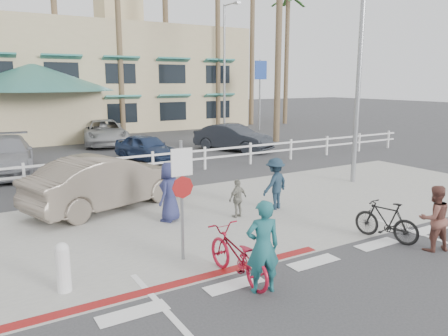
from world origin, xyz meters
TOP-DOWN VIEW (x-y plane):
  - ground at (0.00, 0.00)m, footprint 140.00×140.00m
  - bike_path at (0.00, -2.00)m, footprint 12.00×16.00m
  - sidewalk_plaza at (0.00, 4.50)m, footprint 22.00×7.00m
  - cross_street at (0.00, 8.50)m, footprint 40.00×5.00m
  - parking_lot at (0.00, 18.00)m, footprint 50.00×16.00m
  - curb_red at (-3.00, 1.20)m, footprint 7.00×0.25m
  - rail_fence at (0.50, 10.50)m, footprint 29.40×0.16m
  - building at (2.00, 31.00)m, footprint 28.00×16.00m
  - sign_post at (-2.30, 2.20)m, footprint 0.50×0.10m
  - bollard_0 at (-4.80, 2.00)m, footprint 0.26×0.26m
  - streetlight_0 at (6.50, 5.50)m, footprint 0.60×2.00m
  - streetlight_1 at (12.00, 24.00)m, footprint 0.60×2.00m
  - info_sign at (14.00, 22.00)m, footprint 1.20×0.16m
  - palm_4 at (0.00, 26.00)m, footprint 4.00×4.00m
  - palm_5 at (4.00, 25.00)m, footprint 4.00×4.00m
  - palm_6 at (8.00, 26.00)m, footprint 4.00×4.00m
  - palm_7 at (12.00, 25.00)m, footprint 4.00×4.00m
  - palm_8 at (16.00, 26.00)m, footprint 4.00×4.00m
  - palm_9 at (19.00, 25.00)m, footprint 4.00×4.00m
  - palm_11 at (11.00, 16.00)m, footprint 4.00×4.00m
  - bike_red at (-1.83, 0.78)m, footprint 0.71×1.93m
  - rider_red at (-1.70, 0.13)m, footprint 0.73×0.58m
  - bike_black at (2.42, 0.73)m, footprint 0.82×1.67m
  - rider_black at (2.79, -0.26)m, footprint 0.88×0.78m
  - pedestrian_a at (1.74, 4.20)m, footprint 1.13×0.84m
  - pedestrian_child at (0.33, 4.08)m, footprint 0.69×0.41m
  - pedestrian_b at (-1.43, 4.79)m, footprint 0.95×0.92m
  - car_white_sedan at (-2.51, 6.93)m, footprint 5.20×3.16m
  - lot_car_1 at (-4.67, 14.12)m, footprint 2.82×5.48m
  - lot_car_2 at (1.45, 13.83)m, footprint 2.46×4.03m
  - lot_car_3 at (6.69, 14.35)m, footprint 3.25×4.65m
  - lot_car_5 at (1.27, 20.30)m, footprint 3.43×5.71m

SIDE VIEW (x-z plane):
  - ground at x=0.00m, z-range 0.00..0.00m
  - parking_lot at x=0.00m, z-range 0.00..0.01m
  - bike_path at x=0.00m, z-range 0.00..0.01m
  - cross_street at x=0.00m, z-range 0.00..0.01m
  - sidewalk_plaza at x=0.00m, z-range 0.00..0.01m
  - curb_red at x=-3.00m, z-range 0.00..0.02m
  - bollard_0 at x=-4.80m, z-range 0.00..0.95m
  - bike_black at x=2.42m, z-range 0.00..0.97m
  - rail_fence at x=0.50m, z-range 0.00..1.00m
  - bike_red at x=-1.83m, z-range 0.00..1.01m
  - pedestrian_child at x=0.33m, z-range 0.00..1.11m
  - lot_car_2 at x=1.45m, z-range 0.00..1.28m
  - lot_car_3 at x=6.69m, z-range 0.00..1.46m
  - lot_car_5 at x=1.27m, z-range 0.00..1.48m
  - rider_black at x=2.79m, z-range 0.00..1.52m
  - lot_car_1 at x=-4.67m, z-range 0.00..1.52m
  - pedestrian_a at x=1.74m, z-range 0.00..1.56m
  - car_white_sedan at x=-2.51m, z-range 0.00..1.62m
  - pedestrian_b at x=-1.43m, z-range 0.00..1.65m
  - rider_red at x=-1.70m, z-range 0.00..1.74m
  - sign_post at x=-2.30m, z-range 0.00..2.90m
  - info_sign at x=14.00m, z-range 0.00..5.60m
  - streetlight_0 at x=6.50m, z-range 0.00..9.00m
  - streetlight_1 at x=12.00m, z-range 0.00..9.50m
  - building at x=2.00m, z-range 0.00..11.30m
  - palm_5 at x=4.00m, z-range 0.00..13.00m
  - palm_9 at x=19.00m, z-range 0.00..13.00m
  - palm_7 at x=12.00m, z-range 0.00..14.00m
  - palm_11 at x=11.00m, z-range 0.00..14.00m
  - palm_4 at x=0.00m, z-range 0.00..15.00m
  - palm_8 at x=16.00m, z-range 0.00..15.00m
  - palm_6 at x=8.00m, z-range 0.00..17.00m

